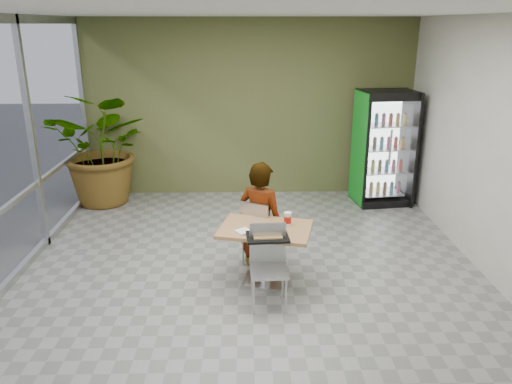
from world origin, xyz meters
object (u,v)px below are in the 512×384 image
(soda_cup, at_px, (288,219))
(beverage_fridge, at_px, (384,148))
(potted_plant, at_px, (105,148))
(chair_far, at_px, (257,228))
(cafeteria_tray, at_px, (267,237))
(dining_table, at_px, (265,244))
(chair_near, at_px, (268,258))
(seated_woman, at_px, (261,225))

(soda_cup, distance_m, beverage_fridge, 3.47)
(soda_cup, relative_size, potted_plant, 0.08)
(chair_far, distance_m, cafeteria_tray, 0.84)
(dining_table, height_order, beverage_fridge, beverage_fridge)
(chair_near, relative_size, potted_plant, 0.47)
(chair_near, distance_m, potted_plant, 4.43)
(cafeteria_tray, relative_size, potted_plant, 0.24)
(cafeteria_tray, relative_size, beverage_fridge, 0.24)
(seated_woman, relative_size, beverage_fridge, 0.86)
(seated_woman, bearing_deg, potted_plant, -14.87)
(chair_far, bearing_deg, seated_woman, -114.68)
(soda_cup, height_order, potted_plant, potted_plant)
(chair_far, relative_size, seated_woman, 0.53)
(chair_far, distance_m, chair_near, 0.92)
(cafeteria_tray, distance_m, beverage_fridge, 3.94)
(dining_table, distance_m, chair_near, 0.43)
(beverage_fridge, bearing_deg, soda_cup, -131.76)
(dining_table, height_order, chair_near, chair_near)
(cafeteria_tray, bearing_deg, chair_far, 96.90)
(chair_far, xyz_separation_m, soda_cup, (0.36, -0.41, 0.29))
(soda_cup, bearing_deg, potted_plant, 135.06)
(cafeteria_tray, height_order, potted_plant, potted_plant)
(chair_far, bearing_deg, potted_plant, -15.75)
(chair_far, bearing_deg, chair_near, 124.88)
(soda_cup, relative_size, cafeteria_tray, 0.34)
(chair_near, relative_size, seated_woman, 0.54)
(beverage_fridge, bearing_deg, chair_near, -130.77)
(beverage_fridge, bearing_deg, potted_plant, 171.07)
(seated_woman, xyz_separation_m, beverage_fridge, (2.24, 2.43, 0.44))
(chair_far, xyz_separation_m, beverage_fridge, (2.29, 2.46, 0.47))
(beverage_fridge, xyz_separation_m, potted_plant, (-4.90, 0.09, 0.00))
(chair_near, relative_size, soda_cup, 5.75)
(dining_table, relative_size, chair_far, 1.34)
(chair_far, relative_size, potted_plant, 0.45)
(chair_near, height_order, soda_cup, chair_near)
(dining_table, distance_m, cafeteria_tray, 0.39)
(cafeteria_tray, bearing_deg, potted_plant, 128.93)
(cafeteria_tray, height_order, beverage_fridge, beverage_fridge)
(dining_table, distance_m, beverage_fridge, 3.71)
(seated_woman, distance_m, soda_cup, 0.60)
(dining_table, xyz_separation_m, beverage_fridge, (2.20, 2.95, 0.47))
(dining_table, relative_size, chair_near, 1.30)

